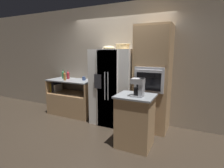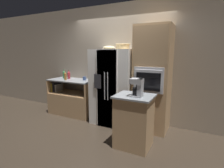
{
  "view_description": "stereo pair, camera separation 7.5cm",
  "coord_description": "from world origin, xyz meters",
  "px_view_note": "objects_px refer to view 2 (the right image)",
  "views": [
    {
      "loc": [
        1.71,
        -3.53,
        1.69
      ],
      "look_at": [
        0.0,
        -0.01,
        0.95
      ],
      "focal_mm": 28.0,
      "sensor_mm": 36.0,
      "label": 1
    },
    {
      "loc": [
        1.77,
        -3.49,
        1.69
      ],
      "look_at": [
        0.0,
        -0.01,
        0.95
      ],
      "focal_mm": 28.0,
      "sensor_mm": 36.0,
      "label": 2
    }
  ],
  "objects_px": {
    "refrigerator": "(114,87)",
    "bottle_tall": "(64,74)",
    "fruit_bowl": "(109,47)",
    "coffee_maker": "(138,87)",
    "bottle_short": "(65,76)",
    "wall_oven": "(152,79)",
    "wicker_basket": "(123,46)",
    "mug": "(84,78)",
    "bottle_wide": "(69,75)"
  },
  "relations": [
    {
      "from": "bottle_tall",
      "to": "bottle_wide",
      "type": "relative_size",
      "value": 1.07
    },
    {
      "from": "wall_oven",
      "to": "bottle_short",
      "type": "bearing_deg",
      "value": -176.27
    },
    {
      "from": "fruit_bowl",
      "to": "wall_oven",
      "type": "bearing_deg",
      "value": -2.7
    },
    {
      "from": "wicker_basket",
      "to": "bottle_wide",
      "type": "height_order",
      "value": "wicker_basket"
    },
    {
      "from": "refrigerator",
      "to": "bottle_wide",
      "type": "relative_size",
      "value": 7.5
    },
    {
      "from": "bottle_short",
      "to": "mug",
      "type": "xyz_separation_m",
      "value": [
        0.45,
        0.21,
        -0.06
      ]
    },
    {
      "from": "wall_oven",
      "to": "bottle_wide",
      "type": "relative_size",
      "value": 9.55
    },
    {
      "from": "bottle_short",
      "to": "wall_oven",
      "type": "bearing_deg",
      "value": 3.73
    },
    {
      "from": "refrigerator",
      "to": "bottle_short",
      "type": "bearing_deg",
      "value": -175.75
    },
    {
      "from": "refrigerator",
      "to": "wicker_basket",
      "type": "distance_m",
      "value": 0.95
    },
    {
      "from": "fruit_bowl",
      "to": "coffee_maker",
      "type": "height_order",
      "value": "fruit_bowl"
    },
    {
      "from": "wall_oven",
      "to": "mug",
      "type": "relative_size",
      "value": 19.01
    },
    {
      "from": "fruit_bowl",
      "to": "mug",
      "type": "distance_m",
      "value": 1.07
    },
    {
      "from": "wall_oven",
      "to": "fruit_bowl",
      "type": "distance_m",
      "value": 1.26
    },
    {
      "from": "bottle_short",
      "to": "coffee_maker",
      "type": "relative_size",
      "value": 0.78
    },
    {
      "from": "bottle_tall",
      "to": "coffee_maker",
      "type": "bearing_deg",
      "value": -21.76
    },
    {
      "from": "refrigerator",
      "to": "bottle_tall",
      "type": "bearing_deg",
      "value": 175.7
    },
    {
      "from": "bottle_short",
      "to": "bottle_wide",
      "type": "distance_m",
      "value": 0.23
    },
    {
      "from": "refrigerator",
      "to": "bottle_tall",
      "type": "xyz_separation_m",
      "value": [
        -1.6,
        0.12,
        0.19
      ]
    },
    {
      "from": "wicker_basket",
      "to": "bottle_short",
      "type": "xyz_separation_m",
      "value": [
        -1.58,
        -0.1,
        -0.74
      ]
    },
    {
      "from": "wall_oven",
      "to": "bottle_tall",
      "type": "height_order",
      "value": "wall_oven"
    },
    {
      "from": "refrigerator",
      "to": "fruit_bowl",
      "type": "distance_m",
      "value": 0.93
    },
    {
      "from": "bottle_wide",
      "to": "coffee_maker",
      "type": "relative_size",
      "value": 0.76
    },
    {
      "from": "wicker_basket",
      "to": "mug",
      "type": "bearing_deg",
      "value": 174.19
    },
    {
      "from": "wicker_basket",
      "to": "bottle_tall",
      "type": "distance_m",
      "value": 1.97
    },
    {
      "from": "wicker_basket",
      "to": "coffee_maker",
      "type": "relative_size",
      "value": 1.03
    },
    {
      "from": "bottle_wide",
      "to": "mug",
      "type": "distance_m",
      "value": 0.53
    },
    {
      "from": "wall_oven",
      "to": "bottle_wide",
      "type": "height_order",
      "value": "wall_oven"
    },
    {
      "from": "bottle_wide",
      "to": "bottle_short",
      "type": "bearing_deg",
      "value": -70.9
    },
    {
      "from": "wall_oven",
      "to": "bottle_wide",
      "type": "bearing_deg",
      "value": 178.16
    },
    {
      "from": "bottle_wide",
      "to": "coffee_maker",
      "type": "distance_m",
      "value": 2.52
    },
    {
      "from": "wall_oven",
      "to": "fruit_bowl",
      "type": "xyz_separation_m",
      "value": [
        -1.06,
        0.05,
        0.67
      ]
    },
    {
      "from": "wicker_basket",
      "to": "bottle_tall",
      "type": "xyz_separation_m",
      "value": [
        -1.82,
        0.13,
        -0.74
      ]
    },
    {
      "from": "fruit_bowl",
      "to": "bottle_tall",
      "type": "bearing_deg",
      "value": 179.0
    },
    {
      "from": "fruit_bowl",
      "to": "bottle_wide",
      "type": "bearing_deg",
      "value": 178.88
    },
    {
      "from": "refrigerator",
      "to": "wall_oven",
      "type": "relative_size",
      "value": 0.79
    },
    {
      "from": "bottle_wide",
      "to": "fruit_bowl",
      "type": "bearing_deg",
      "value": -1.12
    },
    {
      "from": "bottle_tall",
      "to": "wicker_basket",
      "type": "bearing_deg",
      "value": -3.94
    },
    {
      "from": "mug",
      "to": "coffee_maker",
      "type": "distance_m",
      "value": 2.04
    },
    {
      "from": "refrigerator",
      "to": "bottle_tall",
      "type": "relative_size",
      "value": 7.02
    },
    {
      "from": "bottle_tall",
      "to": "bottle_wide",
      "type": "height_order",
      "value": "bottle_tall"
    },
    {
      "from": "wicker_basket",
      "to": "bottle_short",
      "type": "relative_size",
      "value": 1.32
    },
    {
      "from": "refrigerator",
      "to": "bottle_wide",
      "type": "bearing_deg",
      "value": 175.22
    },
    {
      "from": "bottle_wide",
      "to": "wall_oven",
      "type": "bearing_deg",
      "value": -1.84
    },
    {
      "from": "fruit_bowl",
      "to": "coffee_maker",
      "type": "distance_m",
      "value": 1.57
    },
    {
      "from": "refrigerator",
      "to": "mug",
      "type": "relative_size",
      "value": 14.94
    },
    {
      "from": "mug",
      "to": "refrigerator",
      "type": "bearing_deg",
      "value": -6.87
    },
    {
      "from": "mug",
      "to": "bottle_wide",
      "type": "bearing_deg",
      "value": 178.87
    },
    {
      "from": "fruit_bowl",
      "to": "mug",
      "type": "relative_size",
      "value": 2.39
    },
    {
      "from": "fruit_bowl",
      "to": "bottle_wide",
      "type": "xyz_separation_m",
      "value": [
        -1.26,
        0.02,
        -0.72
      ]
    }
  ]
}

